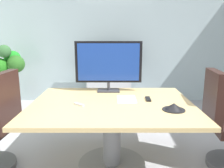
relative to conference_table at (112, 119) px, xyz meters
The scene contains 9 objects.
wall_back_glass_partition 2.81m from the conference_table, 87.96° to the left, with size 5.68×0.10×2.94m, color #9EB2B7.
conference_table is the anchor object (origin of this frame).
tv_monitor 0.75m from the conference_table, 94.74° to the left, with size 0.84×0.18×0.64m.
wall_display_unit 2.31m from the conference_table, 91.48° to the left, with size 1.20×0.36×1.31m.
potted_plant 2.83m from the conference_table, 134.96° to the left, with size 0.64×0.56×1.27m.
conference_phone 0.68m from the conference_table, 22.30° to the right, with size 0.22×0.22×0.07m.
remote_control 0.46m from the conference_table, 15.24° to the left, with size 0.05×0.17×0.02m, color black.
whiteboard_marker 0.40m from the conference_table, 163.49° to the right, with size 0.13×0.02×0.02m, color silver.
paper_notepad 0.28m from the conference_table, 35.69° to the left, with size 0.21×0.30×0.01m, color white.
Camera 1 is at (-0.09, -2.09, 1.47)m, focal length 36.77 mm.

